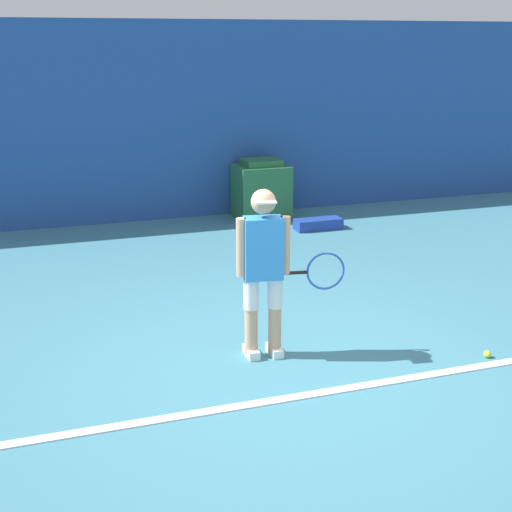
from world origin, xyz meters
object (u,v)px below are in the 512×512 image
(tennis_ball, at_px, (487,354))
(covered_chair, at_px, (261,190))
(equipment_bag, at_px, (318,224))
(tennis_player, at_px, (265,266))

(tennis_ball, height_order, covered_chair, covered_chair)
(tennis_ball, distance_m, covered_chair, 5.74)
(equipment_bag, bearing_deg, tennis_ball, -94.39)
(tennis_ball, xyz_separation_m, equipment_bag, (0.36, 4.73, 0.05))
(tennis_player, distance_m, equipment_bag, 4.69)
(tennis_player, xyz_separation_m, equipment_bag, (2.28, 4.03, -0.78))
(covered_chair, bearing_deg, tennis_player, -108.65)
(tennis_player, distance_m, tennis_ball, 2.20)
(tennis_player, relative_size, tennis_ball, 22.96)
(tennis_player, xyz_separation_m, covered_chair, (1.69, 5.01, -0.41))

